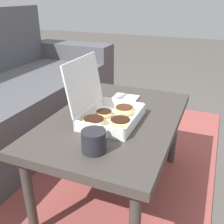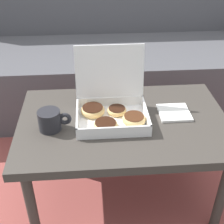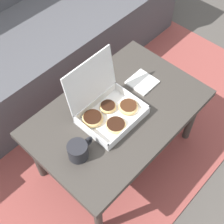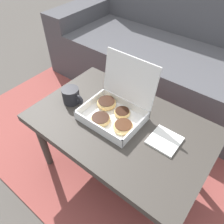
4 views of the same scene
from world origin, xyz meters
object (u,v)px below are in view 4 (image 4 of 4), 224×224
at_px(coffee_table, 120,129).
at_px(coffee_mug, 71,96).
at_px(pastry_box, 115,109).
at_px(couch, 192,66).

xyz_separation_m(coffee_table, coffee_mug, (-0.31, -0.04, 0.09)).
relative_size(coffee_table, pastry_box, 3.02).
bearing_deg(coffee_table, coffee_mug, -173.02).
bearing_deg(pastry_box, couch, 86.82).
height_order(couch, coffee_table, couch).
bearing_deg(couch, coffee_mug, -106.95).
bearing_deg(coffee_mug, couch, 73.05).
height_order(couch, coffee_mug, couch).
height_order(coffee_table, coffee_mug, coffee_mug).
bearing_deg(coffee_table, couch, 90.00).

